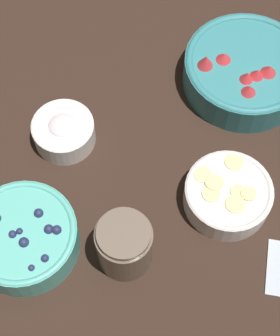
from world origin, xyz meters
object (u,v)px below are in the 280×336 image
object	(u,v)px
bowl_bananas	(228,194)
jar_chocolate	(126,245)
bowl_cream	(64,130)
bowl_blueberries	(23,237)
bowl_strawberries	(245,70)

from	to	relation	value
bowl_bananas	jar_chocolate	bearing A→B (deg)	-151.54
bowl_cream	jar_chocolate	size ratio (longest dim) A/B	1.03
bowl_blueberries	bowl_cream	size ratio (longest dim) A/B	1.60
bowl_blueberries	bowl_cream	distance (m)	0.20
bowl_strawberries	bowl_cream	distance (m)	0.34
bowl_strawberries	bowl_bananas	distance (m)	0.25
bowl_blueberries	bowl_bananas	size ratio (longest dim) A/B	1.20
bowl_strawberries	jar_chocolate	world-z (taller)	jar_chocolate
bowl_cream	jar_chocolate	xyz separation A→B (m)	(0.11, -0.21, 0.02)
bowl_blueberries	bowl_bananas	xyz separation A→B (m)	(0.32, 0.07, -0.01)
bowl_blueberries	jar_chocolate	distance (m)	0.16
bowl_bananas	bowl_strawberries	bearing A→B (deg)	77.60
bowl_strawberries	bowl_blueberries	xyz separation A→B (m)	(-0.37, -0.31, -0.00)
bowl_bananas	bowl_cream	size ratio (longest dim) A/B	1.33
bowl_cream	bowl_strawberries	bearing A→B (deg)	19.48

